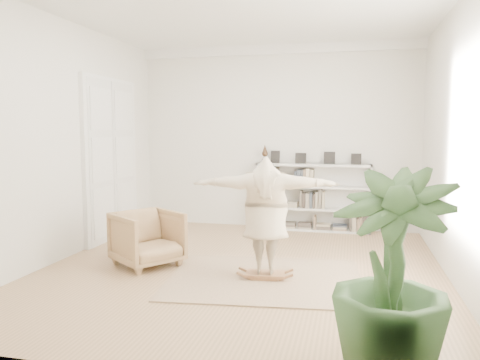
{
  "coord_description": "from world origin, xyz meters",
  "views": [
    {
      "loc": [
        1.47,
        -6.26,
        1.93
      ],
      "look_at": [
        -0.13,
        0.4,
        1.21
      ],
      "focal_mm": 35.0,
      "sensor_mm": 36.0,
      "label": 1
    }
  ],
  "objects_px": {
    "armchair": "(147,238)",
    "rocker_board": "(265,274)",
    "bookshelf": "(312,198)",
    "person": "(266,213)",
    "houseplant": "(391,274)"
  },
  "relations": [
    {
      "from": "armchair",
      "to": "person",
      "type": "bearing_deg",
      "value": -62.32
    },
    {
      "from": "person",
      "to": "houseplant",
      "type": "height_order",
      "value": "houseplant"
    },
    {
      "from": "bookshelf",
      "to": "houseplant",
      "type": "bearing_deg",
      "value": -79.0
    },
    {
      "from": "rocker_board",
      "to": "bookshelf",
      "type": "bearing_deg",
      "value": 77.84
    },
    {
      "from": "rocker_board",
      "to": "houseplant",
      "type": "xyz_separation_m",
      "value": [
        1.38,
        -2.15,
        0.76
      ]
    },
    {
      "from": "armchair",
      "to": "bookshelf",
      "type": "bearing_deg",
      "value": 0.24
    },
    {
      "from": "armchair",
      "to": "person",
      "type": "relative_size",
      "value": 0.46
    },
    {
      "from": "armchair",
      "to": "houseplant",
      "type": "relative_size",
      "value": 0.52
    },
    {
      "from": "bookshelf",
      "to": "rocker_board",
      "type": "height_order",
      "value": "bookshelf"
    },
    {
      "from": "bookshelf",
      "to": "armchair",
      "type": "height_order",
      "value": "bookshelf"
    },
    {
      "from": "armchair",
      "to": "rocker_board",
      "type": "relative_size",
      "value": 1.64
    },
    {
      "from": "bookshelf",
      "to": "houseplant",
      "type": "relative_size",
      "value": 1.33
    },
    {
      "from": "rocker_board",
      "to": "person",
      "type": "xyz_separation_m",
      "value": [
        0.0,
        0.0,
        0.82
      ]
    },
    {
      "from": "bookshelf",
      "to": "armchair",
      "type": "relative_size",
      "value": 2.54
    },
    {
      "from": "houseplant",
      "to": "bookshelf",
      "type": "bearing_deg",
      "value": 101.0
    }
  ]
}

